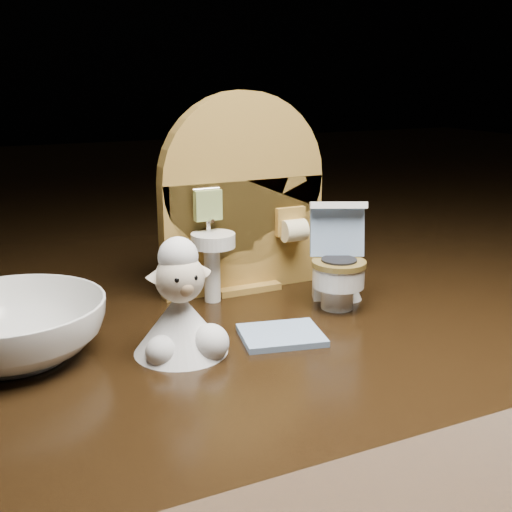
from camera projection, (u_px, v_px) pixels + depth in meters
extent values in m
cube|color=black|center=(281.00, 379.00, 0.46)|extent=(2.50, 2.50, 0.10)
cube|color=#A67C34|center=(243.00, 235.00, 0.49)|extent=(0.13, 0.02, 0.09)
cylinder|color=#A67C34|center=(243.00, 179.00, 0.48)|extent=(0.13, 0.02, 0.13)
cube|color=#A67C34|center=(243.00, 285.00, 0.50)|extent=(0.05, 0.04, 0.01)
cylinder|color=white|center=(212.00, 272.00, 0.47)|extent=(0.01, 0.01, 0.04)
cylinder|color=white|center=(213.00, 240.00, 0.46)|extent=(0.03, 0.03, 0.01)
cylinder|color=silver|center=(208.00, 224.00, 0.47)|extent=(0.00, 0.00, 0.01)
cube|color=#8A9E56|center=(208.00, 205.00, 0.46)|extent=(0.02, 0.01, 0.02)
cube|color=#A67C34|center=(290.00, 221.00, 0.50)|extent=(0.02, 0.01, 0.02)
cylinder|color=#F7E8B2|center=(294.00, 230.00, 0.49)|extent=(0.02, 0.02, 0.02)
cylinder|color=white|center=(337.00, 296.00, 0.46)|extent=(0.02, 0.02, 0.02)
cylinder|color=white|center=(339.00, 276.00, 0.45)|extent=(0.04, 0.04, 0.02)
cylinder|color=brown|center=(339.00, 264.00, 0.45)|extent=(0.04, 0.04, 0.00)
cube|color=white|center=(334.00, 269.00, 0.47)|extent=(0.03, 0.03, 0.05)
cube|color=#7996BD|center=(337.00, 230.00, 0.46)|extent=(0.04, 0.03, 0.04)
cube|color=white|center=(339.00, 205.00, 0.45)|extent=(0.04, 0.02, 0.01)
cylinder|color=#7FA733|center=(347.00, 231.00, 0.47)|extent=(0.01, 0.01, 0.01)
cube|color=#7996BD|center=(281.00, 335.00, 0.41)|extent=(0.06, 0.05, 0.00)
cone|color=white|center=(348.00, 283.00, 0.48)|extent=(0.02, 0.02, 0.02)
cylinder|color=#59595B|center=(349.00, 255.00, 0.47)|extent=(0.00, 0.00, 0.03)
sphere|color=#59595B|center=(350.00, 236.00, 0.47)|extent=(0.01, 0.01, 0.01)
cone|color=silver|center=(180.00, 322.00, 0.38)|extent=(0.06, 0.06, 0.04)
sphere|color=silver|center=(210.00, 343.00, 0.38)|extent=(0.02, 0.02, 0.02)
sphere|color=silver|center=(162.00, 351.00, 0.37)|extent=(0.02, 0.02, 0.02)
sphere|color=beige|center=(180.00, 278.00, 0.37)|extent=(0.03, 0.03, 0.03)
sphere|color=tan|center=(185.00, 288.00, 0.37)|extent=(0.01, 0.01, 0.01)
sphere|color=silver|center=(178.00, 257.00, 0.37)|extent=(0.02, 0.02, 0.02)
cone|color=beige|center=(156.00, 274.00, 0.37)|extent=(0.01, 0.01, 0.01)
cone|color=beige|center=(200.00, 268.00, 0.38)|extent=(0.01, 0.01, 0.01)
sphere|color=black|center=(177.00, 280.00, 0.36)|extent=(0.00, 0.00, 0.00)
sphere|color=black|center=(195.00, 278.00, 0.36)|extent=(0.00, 0.00, 0.00)
imported|color=white|center=(12.00, 330.00, 0.38)|extent=(0.12, 0.12, 0.03)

